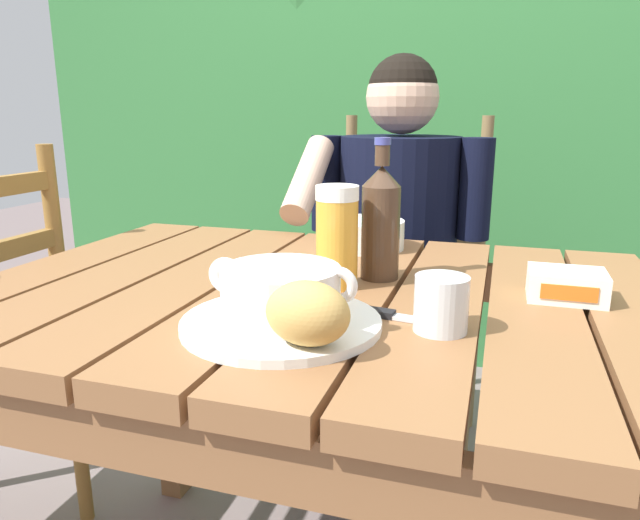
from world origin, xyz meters
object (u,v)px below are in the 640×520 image
(chair_near_diner, at_px, (404,293))
(person_eating, at_px, (394,241))
(soup_bowl, at_px, (281,292))
(diner_bowl, at_px, (367,234))
(bread_roll, at_px, (308,313))
(beer_glass, at_px, (337,237))
(serving_plate, at_px, (281,323))
(butter_tub, at_px, (566,285))
(beer_bottle, at_px, (381,221))
(water_glass_small, at_px, (441,304))
(table_knife, at_px, (392,315))

(chair_near_diner, xyz_separation_m, person_eating, (-0.00, -0.20, 0.21))
(person_eating, height_order, soup_bowl, person_eating)
(diner_bowl, bearing_deg, person_eating, 90.50)
(soup_bowl, xyz_separation_m, bread_roll, (0.06, -0.07, 0.00))
(beer_glass, height_order, diner_bowl, beer_glass)
(diner_bowl, bearing_deg, serving_plate, -90.45)
(bread_roll, height_order, butter_tub, bread_roll)
(bread_roll, bearing_deg, diner_bowl, 95.90)
(chair_near_diner, bearing_deg, diner_bowl, -90.00)
(person_eating, height_order, bread_roll, person_eating)
(serving_plate, xyz_separation_m, bread_roll, (0.06, -0.07, 0.04))
(beer_glass, xyz_separation_m, diner_bowl, (-0.02, 0.29, -0.05))
(chair_near_diner, height_order, soup_bowl, chair_near_diner)
(serving_plate, bearing_deg, beer_bottle, 74.34)
(bread_roll, height_order, diner_bowl, bread_roll)
(bread_roll, distance_m, butter_tub, 0.44)
(person_eating, bearing_deg, water_glass_small, -75.46)
(beer_bottle, height_order, water_glass_small, beer_bottle)
(bread_roll, bearing_deg, serving_plate, 130.60)
(soup_bowl, bearing_deg, beer_glass, 84.49)
(serving_plate, height_order, water_glass_small, water_glass_small)
(chair_near_diner, relative_size, table_knife, 6.00)
(diner_bowl, bearing_deg, beer_bottle, -71.38)
(person_eating, bearing_deg, butter_tub, -57.79)
(serving_plate, xyz_separation_m, butter_tub, (0.37, 0.24, 0.02))
(soup_bowl, distance_m, table_knife, 0.16)
(soup_bowl, relative_size, table_knife, 1.22)
(beer_bottle, relative_size, table_knife, 1.40)
(serving_plate, xyz_separation_m, diner_bowl, (0.00, 0.49, 0.02))
(person_eating, xyz_separation_m, bread_roll, (0.06, -0.91, 0.11))
(chair_near_diner, height_order, diner_bowl, chair_near_diner)
(beer_bottle, xyz_separation_m, table_knife, (0.06, -0.19, -0.10))
(soup_bowl, bearing_deg, chair_near_diner, 89.79)
(person_eating, relative_size, serving_plate, 4.41)
(bread_roll, relative_size, table_knife, 0.68)
(serving_plate, height_order, soup_bowl, soup_bowl)
(water_glass_small, xyz_separation_m, diner_bowl, (-0.20, 0.44, -0.01))
(serving_plate, xyz_separation_m, beer_glass, (0.02, 0.20, 0.08))
(soup_bowl, bearing_deg, bread_roll, -49.40)
(water_glass_small, bearing_deg, soup_bowl, -166.15)
(person_eating, bearing_deg, diner_bowl, -89.50)
(bread_roll, xyz_separation_m, diner_bowl, (-0.06, 0.56, -0.02))
(serving_plate, xyz_separation_m, table_knife, (0.13, 0.08, -0.00))
(serving_plate, relative_size, bread_roll, 2.32)
(chair_near_diner, relative_size, butter_tub, 9.12)
(diner_bowl, bearing_deg, butter_tub, -33.63)
(chair_near_diner, bearing_deg, serving_plate, -90.21)
(beer_bottle, distance_m, butter_tub, 0.31)
(soup_bowl, bearing_deg, diner_bowl, 89.55)
(table_knife, xyz_separation_m, diner_bowl, (-0.13, 0.41, 0.03))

